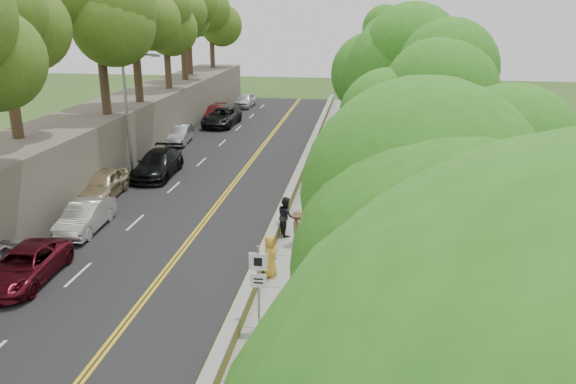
% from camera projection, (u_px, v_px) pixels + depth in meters
% --- Properties ---
extents(ground, '(140.00, 140.00, 0.00)m').
position_uv_depth(ground, '(248.00, 287.00, 22.39)').
color(ground, '#33511E').
rests_on(ground, ground).
extents(road, '(11.20, 66.00, 0.04)m').
position_uv_depth(road, '(215.00, 175.00, 37.20)').
color(road, black).
rests_on(road, ground).
extents(sidewalk, '(4.20, 66.00, 0.05)m').
position_uv_depth(sidewalk, '(335.00, 180.00, 36.15)').
color(sidewalk, gray).
rests_on(sidewalk, ground).
extents(jersey_barrier, '(0.42, 66.00, 0.60)m').
position_uv_depth(jersey_barrier, '(299.00, 174.00, 36.37)').
color(jersey_barrier, yellow).
rests_on(jersey_barrier, ground).
extents(rock_embankment, '(5.00, 66.00, 4.00)m').
position_uv_depth(rock_embankment, '(96.00, 142.00, 37.65)').
color(rock_embankment, '#595147').
rests_on(rock_embankment, ground).
extents(chainlink_fence, '(0.04, 66.00, 2.00)m').
position_uv_depth(chainlink_fence, '(368.00, 167.00, 35.56)').
color(chainlink_fence, slate).
rests_on(chainlink_fence, ground).
extents(trees_embankment, '(6.40, 66.00, 13.00)m').
position_uv_depth(trees_embankment, '(89.00, 9.00, 34.92)').
color(trees_embankment, '#4F751F').
rests_on(trees_embankment, rock_embankment).
extents(trees_fenceside, '(7.00, 66.00, 14.00)m').
position_uv_depth(trees_fenceside, '(412.00, 71.00, 33.37)').
color(trees_fenceside, '#398A20').
rests_on(trees_fenceside, ground).
extents(streetlight, '(2.52, 0.22, 8.00)m').
position_uv_depth(streetlight, '(130.00, 106.00, 35.48)').
color(streetlight, gray).
rests_on(streetlight, ground).
extents(signpost, '(0.62, 0.09, 3.10)m').
position_uv_depth(signpost, '(258.00, 279.00, 18.80)').
color(signpost, gray).
rests_on(signpost, sidewalk).
extents(construction_barrel, '(0.59, 0.59, 0.97)m').
position_uv_depth(construction_barrel, '(364.00, 147.00, 42.46)').
color(construction_barrel, '#E64000').
rests_on(construction_barrel, sidewalk).
extents(concrete_block, '(1.33, 1.08, 0.81)m').
position_uv_depth(concrete_block, '(319.00, 339.00, 18.06)').
color(concrete_block, gray).
rests_on(concrete_block, sidewalk).
extents(car_1, '(1.75, 4.46, 1.44)m').
position_uv_depth(car_1, '(85.00, 217.00, 27.74)').
color(car_1, silver).
rests_on(car_1, road).
extents(car_2, '(2.50, 4.94, 1.34)m').
position_uv_depth(car_2, '(24.00, 266.00, 22.59)').
color(car_2, '#580D1A').
rests_on(car_2, road).
extents(car_3, '(2.53, 5.74, 1.64)m').
position_uv_depth(car_3, '(158.00, 164.00, 36.72)').
color(car_3, black).
rests_on(car_3, road).
extents(car_4, '(2.23, 4.85, 1.61)m').
position_uv_depth(car_4, '(103.00, 184.00, 32.57)').
color(car_4, tan).
rests_on(car_4, road).
extents(car_5, '(1.95, 4.53, 1.45)m').
position_uv_depth(car_5, '(180.00, 134.00, 45.63)').
color(car_5, '#A0A2A6').
rests_on(car_5, road).
extents(car_6, '(2.86, 5.88, 1.61)m').
position_uv_depth(car_6, '(221.00, 117.00, 52.31)').
color(car_6, black).
rests_on(car_6, road).
extents(car_7, '(2.20, 4.83, 1.37)m').
position_uv_depth(car_7, '(213.00, 113.00, 55.19)').
color(car_7, maroon).
rests_on(car_7, road).
extents(car_8, '(1.97, 4.53, 1.52)m').
position_uv_depth(car_8, '(245.00, 100.00, 62.16)').
color(car_8, silver).
rests_on(car_8, road).
extents(painter_0, '(0.68, 0.95, 1.80)m').
position_uv_depth(painter_0, '(270.00, 256.00, 22.93)').
color(painter_0, gold).
rests_on(painter_0, sidewalk).
extents(painter_1, '(0.58, 0.71, 1.69)m').
position_uv_depth(painter_1, '(306.00, 201.00, 29.63)').
color(painter_1, white).
rests_on(painter_1, sidewalk).
extents(painter_2, '(1.04, 1.15, 1.93)m').
position_uv_depth(painter_2, '(286.00, 216.00, 27.14)').
color(painter_2, black).
rests_on(painter_2, sidewalk).
extents(painter_3, '(0.74, 1.13, 1.64)m').
position_uv_depth(painter_3, '(297.00, 228.00, 26.09)').
color(painter_3, brown).
rests_on(painter_3, sidewalk).
extents(person_far, '(0.95, 0.49, 1.55)m').
position_uv_depth(person_far, '(349.00, 149.00, 40.54)').
color(person_far, black).
rests_on(person_far, sidewalk).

